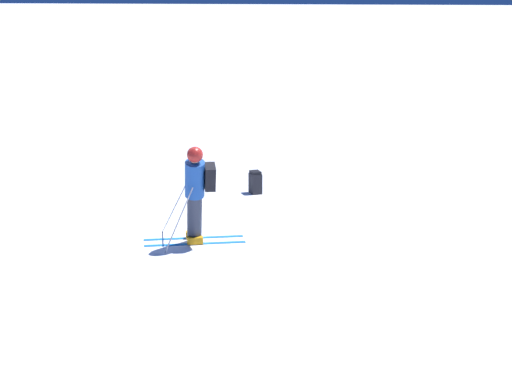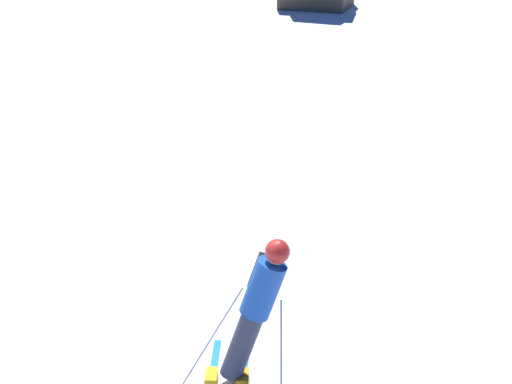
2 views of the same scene
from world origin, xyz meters
The scene contains 2 objects.
ground_plane centered at (0.00, 0.00, 0.00)m, with size 300.00×300.00×0.00m, color white.
skier centered at (1.26, 0.11, 1.03)m, with size 1.25×1.85×1.87m.
Camera 2 is at (3.76, -7.73, 5.73)m, focal length 60.00 mm.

